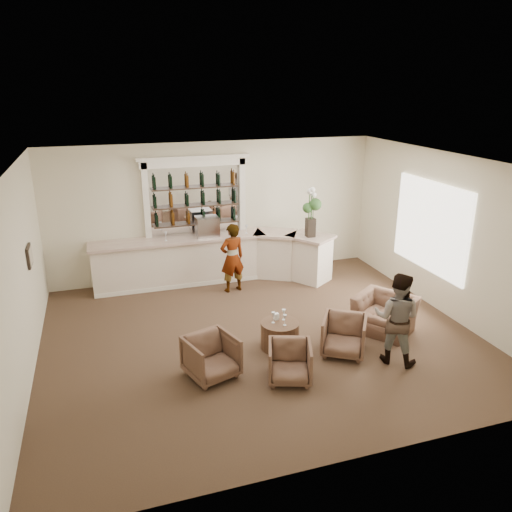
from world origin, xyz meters
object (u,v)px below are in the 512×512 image
Objects in this scene: sommelier at (232,258)px; flower_vase at (311,209)px; armchair_far at (385,314)px; cocktail_table at (280,335)px; espresso_machine at (207,226)px; bar_counter at (215,259)px; guest at (397,318)px; armchair_left at (211,357)px; armchair_center at (290,362)px; armchair_right at (344,335)px.

sommelier is 2.16m from flower_vase.
sommelier is at bearing -175.83° from armchair_far.
sommelier is at bearing 179.87° from flower_vase.
sommelier is at bearing 92.55° from cocktail_table.
espresso_machine reaches higher than cocktail_table.
espresso_machine reaches higher than armchair_far.
bar_counter is 4.33m from armchair_far.
flower_vase reaches higher than guest.
armchair_left is 1.10× the size of armchair_center.
armchair_far is (3.57, 0.56, -0.01)m from armchair_left.
bar_counter is 3.51× the size of guest.
guest reaches higher than bar_counter.
espresso_machine is (-0.30, 4.64, 1.05)m from armchair_center.
armchair_right is at bearing 7.80° from guest.
guest is at bearing -58.74° from armchair_far.
bar_counter is 10.82× the size of espresso_machine.
armchair_left is 4.85m from flower_vase.
armchair_center is (-0.22, -1.04, 0.07)m from cocktail_table.
guest is at bearing -26.86° from armchair_left.
flower_vase is (2.16, -0.69, 1.23)m from bar_counter.
sommelier is 0.99× the size of guest.
flower_vase is (3.19, 3.35, 1.45)m from armchair_left.
guest is at bearing -31.01° from cocktail_table.
guest is at bearing 19.08° from armchair_center.
armchair_far reaches higher than cocktail_table.
flower_vase is at bearing 57.46° from cocktail_table.
sommelier reaches higher than armchair_right.
bar_counter is at bearing -34.23° from espresso_machine.
cocktail_table is 2.87m from sommelier.
cocktail_table is 2.08m from guest.
armchair_left reaches higher than armchair_far.
guest is 2.00m from armchair_center.
armchair_right is at bearing -28.14° from cocktail_table.
armchair_left is at bearing -147.55° from armchair_right.
guest is at bearing -65.24° from bar_counter.
cocktail_table is at bearing 97.26° from armchair_center.
armchair_right is (1.23, 0.50, 0.03)m from armchair_center.
armchair_left is at bearing -104.19° from bar_counter.
cocktail_table is 1.32× the size of espresso_machine.
espresso_machine reaches higher than armchair_left.
sommelier is (0.25, -0.69, 0.23)m from bar_counter.
bar_counter is at bearing 141.22° from armchair_right.
bar_counter is 0.82m from espresso_machine.
sommelier is 3.65m from armchair_far.
guest is 3.19m from armchair_left.
sommelier reaches higher than armchair_far.
armchair_center is 0.92× the size of armchair_right.
guest reaches higher than armchair_center.
flower_vase reaches higher than armchair_right.
guest is 3.97m from flower_vase.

